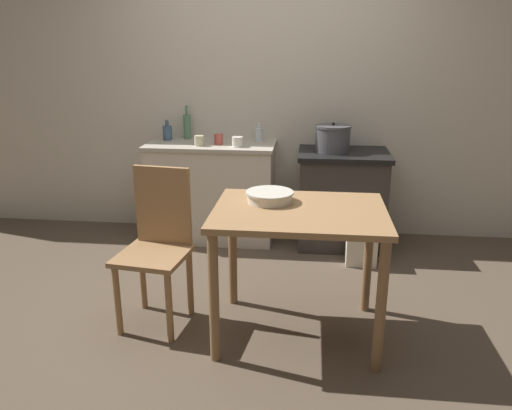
% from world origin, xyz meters
% --- Properties ---
extents(ground_plane, '(14.00, 14.00, 0.00)m').
position_xyz_m(ground_plane, '(0.00, 0.00, 0.00)').
color(ground_plane, brown).
extents(wall_back, '(8.00, 0.07, 2.55)m').
position_xyz_m(wall_back, '(0.00, 1.58, 1.27)').
color(wall_back, beige).
rests_on(wall_back, ground_plane).
extents(counter_cabinet, '(1.11, 0.55, 0.86)m').
position_xyz_m(counter_cabinet, '(-0.48, 1.29, 0.43)').
color(counter_cabinet, beige).
rests_on(counter_cabinet, ground_plane).
extents(stove, '(0.75, 0.61, 0.82)m').
position_xyz_m(stove, '(0.66, 1.26, 0.41)').
color(stove, '#38332D').
rests_on(stove, ground_plane).
extents(work_table, '(0.97, 0.74, 0.79)m').
position_xyz_m(work_table, '(0.33, -0.23, 0.66)').
color(work_table, '#997047').
rests_on(work_table, ground_plane).
extents(chair, '(0.45, 0.45, 0.97)m').
position_xyz_m(chair, '(-0.53, -0.15, 0.52)').
color(chair, '#997047').
rests_on(chair, ground_plane).
extents(flour_sack, '(0.24, 0.17, 0.35)m').
position_xyz_m(flour_sack, '(0.81, 0.83, 0.18)').
color(flour_sack, beige).
rests_on(flour_sack, ground_plane).
extents(stock_pot, '(0.30, 0.30, 0.24)m').
position_xyz_m(stock_pot, '(0.56, 1.26, 0.93)').
color(stock_pot, '#4C4C51').
rests_on(stock_pot, stove).
extents(mixing_bowl_large, '(0.28, 0.28, 0.06)m').
position_xyz_m(mixing_bowl_large, '(0.15, -0.11, 0.83)').
color(mixing_bowl_large, silver).
rests_on(mixing_bowl_large, work_table).
extents(bottle_far_left, '(0.07, 0.07, 0.17)m').
position_xyz_m(bottle_far_left, '(-0.07, 1.41, 0.93)').
color(bottle_far_left, silver).
rests_on(bottle_far_left, counter_cabinet).
extents(bottle_left, '(0.08, 0.08, 0.18)m').
position_xyz_m(bottle_left, '(-0.89, 1.40, 0.93)').
color(bottle_left, '#3D5675').
rests_on(bottle_left, counter_cabinet).
extents(bottle_mid_left, '(0.06, 0.06, 0.30)m').
position_xyz_m(bottle_mid_left, '(-0.73, 1.47, 0.98)').
color(bottle_mid_left, '#517F5B').
rests_on(bottle_mid_left, counter_cabinet).
extents(cup_center_left, '(0.08, 0.08, 0.09)m').
position_xyz_m(cup_center_left, '(-0.55, 1.17, 0.90)').
color(cup_center_left, beige).
rests_on(cup_center_left, counter_cabinet).
extents(cup_center, '(0.09, 0.09, 0.08)m').
position_xyz_m(cup_center, '(-0.23, 1.17, 0.90)').
color(cup_center, silver).
rests_on(cup_center, counter_cabinet).
extents(cup_center_right, '(0.08, 0.08, 0.09)m').
position_xyz_m(cup_center_right, '(-0.40, 1.25, 0.91)').
color(cup_center_right, '#B74C42').
rests_on(cup_center_right, counter_cabinet).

